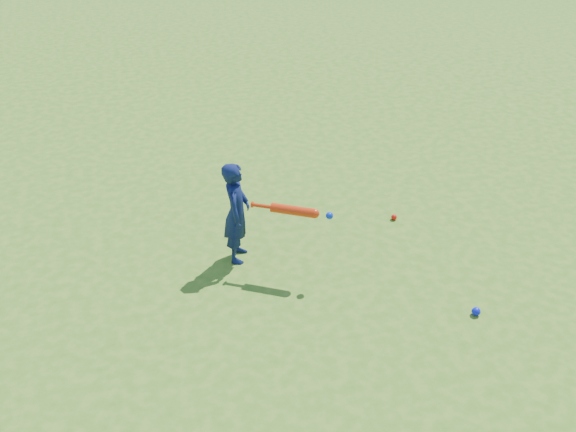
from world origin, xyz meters
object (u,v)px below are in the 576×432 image
object	(u,v)px
ground_ball_blue	(476,311)
ground_ball_red	(394,217)
bat_swing	(297,211)
child	(237,213)

from	to	relation	value
ground_ball_blue	ground_ball_red	bearing A→B (deg)	92.86
bat_swing	ground_ball_red	bearing A→B (deg)	55.59
child	bat_swing	distance (m)	0.61
ground_ball_red	child	bearing A→B (deg)	-171.72
ground_ball_blue	child	bearing A→B (deg)	143.05
child	ground_ball_red	size ratio (longest dim) A/B	16.66
ground_ball_red	ground_ball_blue	xyz separation A→B (m)	(0.08, -1.62, 0.01)
ground_ball_red	bat_swing	xyz separation A→B (m)	(-1.25, -0.59, 0.62)
bat_swing	ground_ball_blue	bearing A→B (deg)	-7.53
ground_ball_red	bat_swing	world-z (taller)	bat_swing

